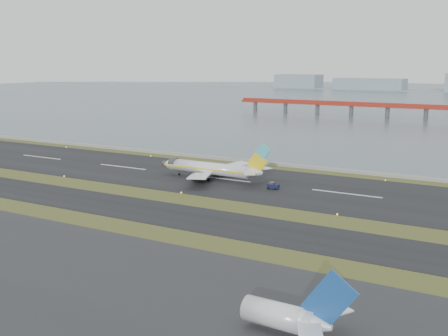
{
  "coord_description": "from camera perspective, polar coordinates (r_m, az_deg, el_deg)",
  "views": [
    {
      "loc": [
        86.43,
        -118.07,
        36.2
      ],
      "look_at": [
        5.36,
        22.0,
        5.34
      ],
      "focal_mm": 45.0,
      "sensor_mm": 36.0,
      "label": 1
    }
  ],
  "objects": [
    {
      "name": "ground",
      "position": [
        150.74,
        -5.97,
        -3.16
      ],
      "size": [
        1000.0,
        1000.0,
        0.0
      ],
      "primitive_type": "plane",
      "color": "#374B1B",
      "rests_on": "ground"
    },
    {
      "name": "taxiway_strip",
      "position": [
        141.52,
        -8.83,
        -4.13
      ],
      "size": [
        1000.0,
        18.0,
        0.1
      ],
      "primitive_type": "cube",
      "color": "black",
      "rests_on": "ground"
    },
    {
      "name": "runway_strip",
      "position": [
        175.22,
        -0.21,
        -1.11
      ],
      "size": [
        1000.0,
        45.0,
        0.1
      ],
      "primitive_type": "cube",
      "color": "black",
      "rests_on": "ground"
    },
    {
      "name": "seawall",
      "position": [
        201.13,
        4.11,
        0.54
      ],
      "size": [
        1000.0,
        2.5,
        1.0
      ],
      "primitive_type": "cube",
      "color": "gray",
      "rests_on": "ground"
    },
    {
      "name": "bay_water",
      "position": [
        585.62,
        21.66,
        6.5
      ],
      "size": [
        1400.0,
        800.0,
        1.3
      ],
      "primitive_type": "cube",
      "color": "#424F5E",
      "rests_on": "ground"
    },
    {
      "name": "red_pier",
      "position": [
        375.14,
        19.87,
        5.74
      ],
      "size": [
        260.0,
        5.0,
        10.2
      ],
      "color": "#A0291B",
      "rests_on": "ground"
    },
    {
      "name": "airliner",
      "position": [
        173.53,
        -1.19,
        -0.08
      ],
      "size": [
        38.52,
        32.89,
        12.8
      ],
      "color": "white",
      "rests_on": "ground"
    },
    {
      "name": "pushback_tug",
      "position": [
        161.57,
        5.0,
        -1.83
      ],
      "size": [
        3.3,
        2.01,
        2.08
      ],
      "rotation": [
        0.0,
        0.0,
        0.03
      ],
      "color": "#121733",
      "rests_on": "ground"
    },
    {
      "name": "second_airliner_tail",
      "position": [
        77.29,
        6.99,
        -14.81
      ],
      "size": [
        15.9,
        13.26,
        9.86
      ],
      "rotation": [
        0.0,
        0.0,
        -0.03
      ],
      "color": "white",
      "rests_on": "ground"
    }
  ]
}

